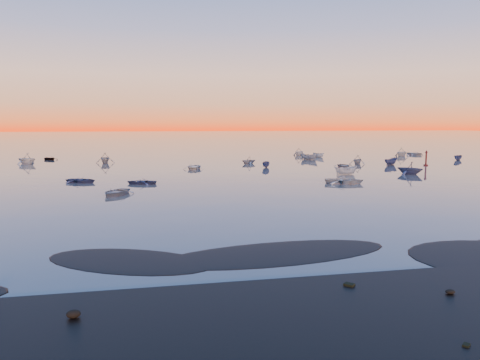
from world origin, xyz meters
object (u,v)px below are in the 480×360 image
object	(u,v)px
boat_near_center	(346,175)
boat_near_right	(410,174)
channel_marker	(426,159)
boat_near_left	(82,182)

from	to	relation	value
boat_near_center	boat_near_right	distance (m)	9.65
boat_near_right	channel_marker	size ratio (longest dim) A/B	1.41
boat_near_right	boat_near_center	bearing A→B (deg)	-44.84
boat_near_left	boat_near_center	world-z (taller)	boat_near_center
boat_near_left	boat_near_right	bearing A→B (deg)	-62.61
boat_near_center	boat_near_right	world-z (taller)	boat_near_right
boat_near_left	boat_near_center	distance (m)	37.02
boat_near_right	channel_marker	xyz separation A→B (m)	(10.60, 12.12, 1.12)
boat_near_left	channel_marker	distance (m)	58.49
boat_near_left	channel_marker	bearing A→B (deg)	-50.72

